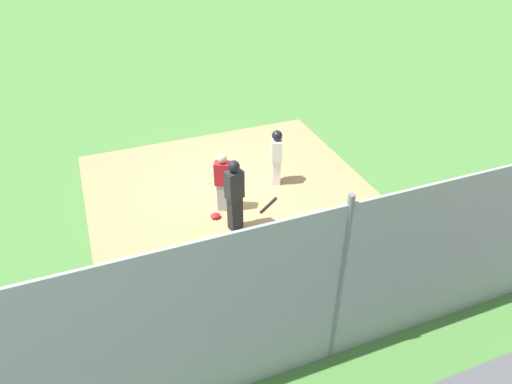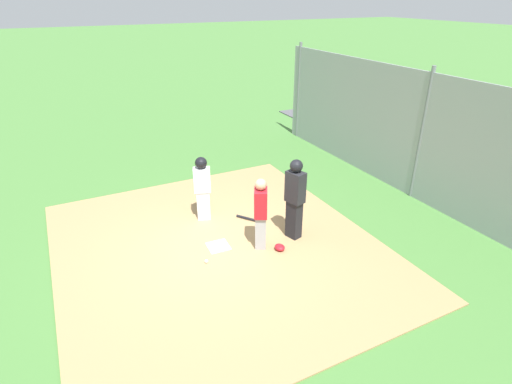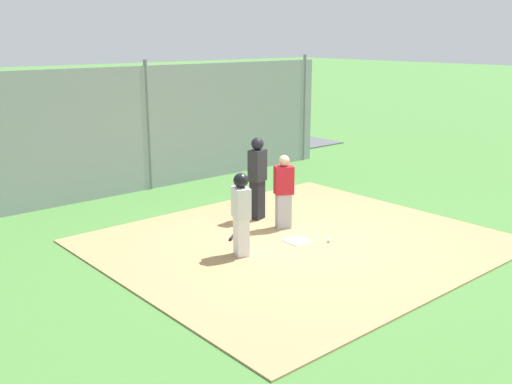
% 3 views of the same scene
% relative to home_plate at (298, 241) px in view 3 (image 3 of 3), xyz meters
% --- Properties ---
extents(ground_plane, '(140.00, 140.00, 0.00)m').
position_rel_home_plate_xyz_m(ground_plane, '(0.00, 0.00, -0.04)').
color(ground_plane, '#477A38').
extents(dirt_infield, '(7.20, 6.40, 0.03)m').
position_rel_home_plate_xyz_m(dirt_infield, '(0.00, 0.00, -0.03)').
color(dirt_infield, '#A88456').
rests_on(dirt_infield, ground_plane).
extents(home_plate, '(0.46, 0.46, 0.02)m').
position_rel_home_plate_xyz_m(home_plate, '(0.00, 0.00, 0.00)').
color(home_plate, white).
rests_on(home_plate, dirt_infield).
extents(catcher, '(0.46, 0.41, 1.55)m').
position_rel_home_plate_xyz_m(catcher, '(-0.38, -0.81, 0.79)').
color(catcher, '#9E9EA3').
rests_on(catcher, dirt_infield).
extents(umpire, '(0.44, 0.35, 1.81)m').
position_rel_home_plate_xyz_m(umpire, '(-0.36, -1.63, 0.95)').
color(umpire, black).
rests_on(umpire, dirt_infield).
extents(runner, '(0.37, 0.45, 1.55)m').
position_rel_home_plate_xyz_m(runner, '(1.29, -0.17, 0.86)').
color(runner, silver).
rests_on(runner, dirt_infield).
extents(baseball_bat, '(0.64, 0.48, 0.06)m').
position_rel_home_plate_xyz_m(baseball_bat, '(0.69, -1.10, 0.02)').
color(baseball_bat, black).
rests_on(baseball_bat, dirt_infield).
extents(catcher_mask, '(0.24, 0.20, 0.12)m').
position_rel_home_plate_xyz_m(catcher_mask, '(-0.69, -1.10, 0.05)').
color(catcher_mask, '#B21923').
rests_on(catcher_mask, dirt_infield).
extents(baseball, '(0.07, 0.07, 0.07)m').
position_rel_home_plate_xyz_m(baseball, '(-0.43, 0.43, 0.03)').
color(baseball, white).
rests_on(baseball, dirt_infield).
extents(backstop_fence, '(12.00, 0.10, 3.35)m').
position_rel_home_plate_xyz_m(backstop_fence, '(0.00, -5.51, 1.56)').
color(backstop_fence, '#93999E').
rests_on(backstop_fence, ground_plane).
extents(parking_lot, '(18.00, 5.20, 0.04)m').
position_rel_home_plate_xyz_m(parking_lot, '(0.00, -9.23, -0.02)').
color(parking_lot, '#515156').
rests_on(parking_lot, ground_plane).
extents(parked_car_white, '(4.33, 2.16, 1.28)m').
position_rel_home_plate_xyz_m(parked_car_white, '(-5.92, -9.71, 0.57)').
color(parked_car_white, silver).
rests_on(parked_car_white, parking_lot).
extents(parked_car_green, '(4.28, 2.05, 1.28)m').
position_rel_home_plate_xyz_m(parked_car_green, '(0.46, -9.48, 0.57)').
color(parked_car_green, '#235B38').
rests_on(parked_car_green, parking_lot).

